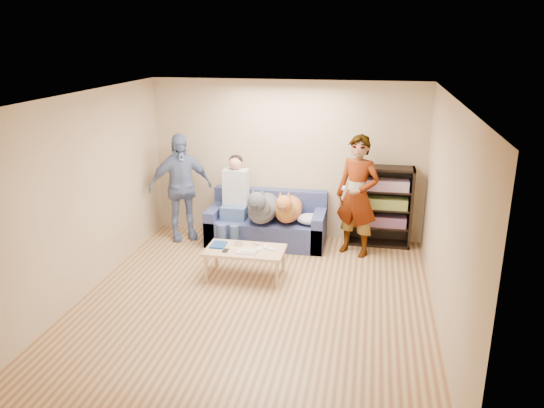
% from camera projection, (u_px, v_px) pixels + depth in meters
% --- Properties ---
extents(ground, '(5.00, 5.00, 0.00)m').
position_uv_depth(ground, '(254.00, 303.00, 6.78)').
color(ground, brown).
rests_on(ground, ground).
extents(ceiling, '(5.00, 5.00, 0.00)m').
position_uv_depth(ceiling, '(252.00, 97.00, 5.99)').
color(ceiling, white).
rests_on(ceiling, ground).
extents(wall_back, '(4.50, 0.00, 4.50)m').
position_uv_depth(wall_back, '(287.00, 160.00, 8.72)').
color(wall_back, tan).
rests_on(wall_back, ground).
extents(wall_front, '(4.50, 0.00, 4.50)m').
position_uv_depth(wall_front, '(181.00, 306.00, 4.05)').
color(wall_front, tan).
rests_on(wall_front, ground).
extents(wall_left, '(0.00, 5.00, 5.00)m').
position_uv_depth(wall_left, '(82.00, 196.00, 6.79)').
color(wall_left, tan).
rests_on(wall_left, ground).
extents(wall_right, '(0.00, 5.00, 5.00)m').
position_uv_depth(wall_right, '(447.00, 218.00, 5.98)').
color(wall_right, tan).
rests_on(wall_right, ground).
extents(blanket, '(0.44, 0.37, 0.15)m').
position_uv_depth(blanket, '(310.00, 219.00, 8.33)').
color(blanket, '#AAAAAF').
rests_on(blanket, sofa).
extents(person_standing_right, '(0.81, 0.69, 1.87)m').
position_uv_depth(person_standing_right, '(357.00, 196.00, 8.04)').
color(person_standing_right, gray).
rests_on(person_standing_right, ground).
extents(person_standing_left, '(1.11, 0.93, 1.78)m').
position_uv_depth(person_standing_left, '(180.00, 187.00, 8.67)').
color(person_standing_left, '#7389B9').
rests_on(person_standing_left, ground).
extents(held_controller, '(0.05, 0.13, 0.03)m').
position_uv_depth(held_controller, '(344.00, 188.00, 7.83)').
color(held_controller, white).
rests_on(held_controller, person_standing_right).
extents(notebook_blue, '(0.20, 0.26, 0.03)m').
position_uv_depth(notebook_blue, '(219.00, 245.00, 7.51)').
color(notebook_blue, navy).
rests_on(notebook_blue, coffee_table).
extents(papers, '(0.26, 0.20, 0.02)m').
position_uv_depth(papers, '(247.00, 252.00, 7.29)').
color(papers, silver).
rests_on(papers, coffee_table).
extents(magazine, '(0.22, 0.17, 0.01)m').
position_uv_depth(magazine, '(249.00, 250.00, 7.30)').
color(magazine, beige).
rests_on(magazine, coffee_table).
extents(camera_silver, '(0.11, 0.06, 0.05)m').
position_uv_depth(camera_silver, '(239.00, 244.00, 7.52)').
color(camera_silver, '#BABABF').
rests_on(camera_silver, coffee_table).
extents(controller_a, '(0.04, 0.13, 0.03)m').
position_uv_depth(controller_a, '(266.00, 247.00, 7.43)').
color(controller_a, white).
rests_on(controller_a, coffee_table).
extents(controller_b, '(0.09, 0.06, 0.03)m').
position_uv_depth(controller_b, '(271.00, 249.00, 7.34)').
color(controller_b, white).
rests_on(controller_b, coffee_table).
extents(headphone_cup_a, '(0.07, 0.07, 0.02)m').
position_uv_depth(headphone_cup_a, '(259.00, 250.00, 7.33)').
color(headphone_cup_a, white).
rests_on(headphone_cup_a, coffee_table).
extents(headphone_cup_b, '(0.07, 0.07, 0.02)m').
position_uv_depth(headphone_cup_b, '(260.00, 248.00, 7.41)').
color(headphone_cup_b, white).
rests_on(headphone_cup_b, coffee_table).
extents(pen_orange, '(0.13, 0.06, 0.01)m').
position_uv_depth(pen_orange, '(241.00, 253.00, 7.24)').
color(pen_orange, '#C07D1B').
rests_on(pen_orange, coffee_table).
extents(pen_black, '(0.13, 0.08, 0.01)m').
position_uv_depth(pen_black, '(256.00, 245.00, 7.54)').
color(pen_black, black).
rests_on(pen_black, coffee_table).
extents(wallet, '(0.07, 0.12, 0.02)m').
position_uv_depth(wallet, '(226.00, 250.00, 7.32)').
color(wallet, black).
rests_on(wallet, coffee_table).
extents(sofa, '(1.90, 0.85, 0.82)m').
position_uv_depth(sofa, '(267.00, 225.00, 8.70)').
color(sofa, '#515B93').
rests_on(sofa, ground).
extents(person_seated, '(0.40, 0.73, 1.47)m').
position_uv_depth(person_seated, '(235.00, 197.00, 8.53)').
color(person_seated, '#435993').
rests_on(person_seated, sofa).
extents(dog_gray, '(0.48, 1.28, 0.69)m').
position_uv_depth(dog_gray, '(262.00, 207.00, 8.36)').
color(dog_gray, '#4F505A').
rests_on(dog_gray, sofa).
extents(dog_tan, '(0.43, 1.17, 0.62)m').
position_uv_depth(dog_tan, '(288.00, 209.00, 8.39)').
color(dog_tan, '#C2623B').
rests_on(dog_tan, sofa).
extents(coffee_table, '(1.10, 0.60, 0.42)m').
position_uv_depth(coffee_table, '(245.00, 252.00, 7.41)').
color(coffee_table, '#D5B183').
rests_on(coffee_table, ground).
extents(bookshelf, '(1.00, 0.34, 1.30)m').
position_uv_depth(bookshelf, '(380.00, 204.00, 8.48)').
color(bookshelf, black).
rests_on(bookshelf, ground).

